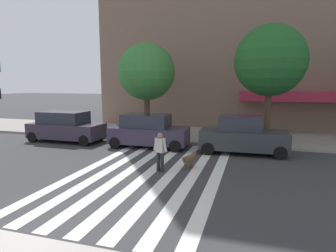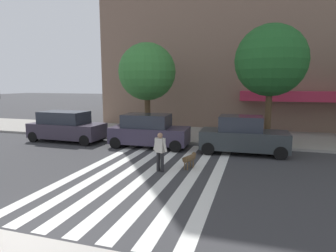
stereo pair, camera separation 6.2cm
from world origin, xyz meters
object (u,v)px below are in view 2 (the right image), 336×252
at_px(street_tree_middle, 271,61).
at_px(dog_on_leash, 190,158).
at_px(parked_car_behind_first, 149,131).
at_px(street_tree_nearest, 147,72).
at_px(parked_car_near_curb, 66,127).
at_px(parked_car_third_in_line, 243,136).
at_px(pedestrian_dog_walker, 160,150).

height_order(street_tree_middle, dog_on_leash, street_tree_middle).
bearing_deg(parked_car_behind_first, street_tree_nearest, 112.34).
xyz_separation_m(parked_car_near_curb, parked_car_third_in_line, (10.83, -0.00, -0.01)).
bearing_deg(dog_on_leash, parked_car_near_curb, 158.59).
bearing_deg(parked_car_near_curb, pedestrian_dog_walker, -28.80).
relative_size(parked_car_third_in_line, street_tree_middle, 0.66).
bearing_deg(parked_car_near_curb, street_tree_nearest, 35.30).
distance_m(parked_car_behind_first, street_tree_nearest, 4.80).
bearing_deg(parked_car_behind_first, street_tree_middle, 18.83).
relative_size(parked_car_near_curb, street_tree_middle, 0.69).
relative_size(street_tree_nearest, street_tree_middle, 0.91).
relative_size(parked_car_third_in_line, street_tree_nearest, 0.73).
xyz_separation_m(street_tree_nearest, pedestrian_dog_walker, (3.37, -7.29, -3.47)).
xyz_separation_m(street_tree_middle, pedestrian_dog_walker, (-4.42, -6.45, -3.97)).
distance_m(street_tree_middle, dog_on_leash, 7.94).
relative_size(parked_car_near_curb, parked_car_behind_first, 1.04).
height_order(pedestrian_dog_walker, dog_on_leash, pedestrian_dog_walker).
bearing_deg(street_tree_nearest, parked_car_behind_first, -67.66).
bearing_deg(street_tree_nearest, dog_on_leash, -55.62).
distance_m(parked_car_third_in_line, dog_on_leash, 4.04).
distance_m(parked_car_behind_first, parked_car_third_in_line, 5.25).
distance_m(parked_car_near_curb, parked_car_behind_first, 5.58).
bearing_deg(parked_car_near_curb, parked_car_third_in_line, -0.01).
bearing_deg(street_tree_middle, pedestrian_dog_walker, -124.39).
distance_m(street_tree_nearest, street_tree_middle, 7.85).
relative_size(parked_car_behind_first, parked_car_third_in_line, 1.00).
xyz_separation_m(pedestrian_dog_walker, dog_on_leash, (1.08, 0.79, -0.48)).
xyz_separation_m(parked_car_near_curb, street_tree_middle, (12.11, 2.22, 3.96)).
height_order(parked_car_near_curb, street_tree_nearest, street_tree_nearest).
relative_size(parked_car_near_curb, street_tree_nearest, 0.76).
height_order(street_tree_middle, pedestrian_dog_walker, street_tree_middle).
bearing_deg(parked_car_behind_first, parked_car_near_curb, 179.97).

